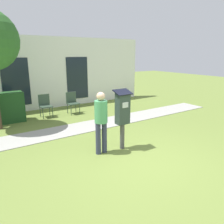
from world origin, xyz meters
name	(u,v)px	position (x,y,z in m)	size (l,w,h in m)	color
ground_plane	(136,160)	(0.00, 0.00, 0.00)	(40.00, 40.00, 0.00)	olive
sidewalk	(83,127)	(0.00, 2.84, 0.01)	(12.00, 1.10, 0.02)	#A3A099
building_facade	(48,73)	(0.00, 6.30, 1.60)	(10.00, 0.26, 3.20)	white
parking_meter	(123,112)	(0.11, 0.72, 1.02)	(0.44, 0.31, 1.59)	#4C4C4C
person_standing	(101,118)	(-0.49, 0.79, 0.93)	(0.32, 0.32, 1.58)	#333851
outdoor_chair_left	(45,104)	(-0.64, 4.89, 0.53)	(0.44, 0.44, 0.90)	#334738
outdoor_chair_middle	(72,101)	(0.47, 4.76, 0.53)	(0.44, 0.44, 0.90)	#334738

